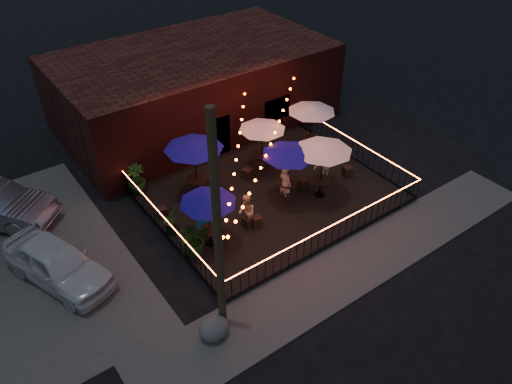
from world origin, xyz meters
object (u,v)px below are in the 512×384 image
Objects in this scene: cooler at (206,220)px; boulder at (214,329)px; cafe_table_1 at (194,145)px; cafe_table_5 at (312,109)px; cafe_table_3 at (262,127)px; cafe_table_2 at (289,152)px; utility_pole at (218,233)px; cafe_table_0 at (208,200)px; cafe_table_4 at (324,148)px.

cooler reaches higher than boulder.
cafe_table_1 is 6.35m from cafe_table_5.
cafe_table_3 is 5.32m from cooler.
cafe_table_1 is 1.12× the size of cafe_table_5.
cafe_table_1 is at bearing 140.93° from cafe_table_2.
cafe_table_5 is 3.07× the size of cooler.
cafe_table_1 is 1.10× the size of cafe_table_2.
utility_pole is 4.13m from cafe_table_0.
cafe_table_2 is 1.44m from cafe_table_4.
utility_pole reaches higher than cafe_table_2.
cafe_table_5 is at bearing 35.93° from cafe_table_2.
cafe_table_2 reaches higher than cooler.
cafe_table_0 is 8.12m from cafe_table_5.
cafe_table_2 is 7.99m from boulder.
cooler is 0.98× the size of boulder.
cafe_table_2 is (4.28, 0.58, 0.18)m from cafe_table_0.
cafe_table_3 is 3.06× the size of cooler.
cafe_table_4 reaches higher than cooler.
cafe_table_4 is (0.75, -3.25, 0.25)m from cafe_table_3.
cafe_table_2 is (3.06, -2.48, -0.18)m from cafe_table_1.
cooler is at bearing -152.89° from cafe_table_3.
cafe_table_1 is (2.85, 6.47, -1.33)m from utility_pole.
cafe_table_4 is at bearing -123.42° from cafe_table_5.
boulder is at bearing -120.27° from cafe_table_0.
utility_pole is at bearing -134.45° from cafe_table_3.
cafe_table_5 is (6.35, -0.10, -0.22)m from cafe_table_1.
cafe_table_5 is (9.20, 6.36, -1.54)m from utility_pole.
cafe_table_0 reaches higher than boulder.
utility_pole reaches higher than boulder.
cafe_table_5 is 11.94m from boulder.
cafe_table_4 is (1.26, -0.70, 0.09)m from cafe_table_2.
utility_pole is 2.82× the size of cafe_table_3.
cooler is (0.30, 0.84, -1.70)m from cafe_table_0.
utility_pole is at bearing -136.28° from cooler.
cafe_table_4 is 1.05× the size of cafe_table_5.
cafe_table_1 is at bearing 66.18° from utility_pole.
utility_pole is 2.68× the size of cafe_table_4.
cafe_table_1 is at bearing 63.48° from boulder.
cafe_table_5 is (7.56, 2.96, 0.14)m from cafe_table_0.
utility_pole reaches higher than cafe_table_4.
utility_pole is at bearing 27.74° from boulder.
cafe_table_3 is 2.99× the size of boulder.
cafe_table_3 reaches higher than cafe_table_0.
boulder is (-9.71, -6.63, -2.09)m from cafe_table_5.
cooler is (1.93, 4.24, -3.38)m from utility_pole.
cafe_table_2 reaches higher than cafe_table_5.
cafe_table_0 is 4.67m from boulder.
cafe_table_5 reaches higher than boulder.
boulder is at bearing -155.17° from cafe_table_4.
cafe_table_4 reaches higher than cafe_table_0.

